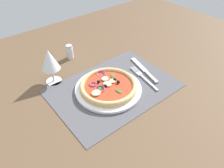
{
  "coord_description": "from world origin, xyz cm",
  "views": [
    {
      "loc": [
        -41.17,
        -50.36,
        56.04
      ],
      "look_at": [
        -0.77,
        0.0,
        2.49
      ],
      "focal_mm": 34.71,
      "sensor_mm": 36.0,
      "label": 1
    }
  ],
  "objects_px": {
    "knife": "(144,69)",
    "pepper_shaker": "(70,52)",
    "plate": "(108,89)",
    "pizza": "(108,85)",
    "wine_glass": "(50,60)",
    "fork": "(143,77)"
  },
  "relations": [
    {
      "from": "knife",
      "to": "pepper_shaker",
      "type": "bearing_deg",
      "value": 47.56
    },
    {
      "from": "wine_glass",
      "to": "pepper_shaker",
      "type": "xyz_separation_m",
      "value": [
        0.14,
        0.11,
        -0.07
      ]
    },
    {
      "from": "pepper_shaker",
      "to": "fork",
      "type": "bearing_deg",
      "value": -64.23
    },
    {
      "from": "pizza",
      "to": "knife",
      "type": "xyz_separation_m",
      "value": [
        0.2,
        0.01,
        -0.02
      ]
    },
    {
      "from": "pizza",
      "to": "knife",
      "type": "height_order",
      "value": "pizza"
    },
    {
      "from": "pepper_shaker",
      "to": "pizza",
      "type": "bearing_deg",
      "value": -91.11
    },
    {
      "from": "plate",
      "to": "fork",
      "type": "height_order",
      "value": "plate"
    },
    {
      "from": "plate",
      "to": "pepper_shaker",
      "type": "xyz_separation_m",
      "value": [
        0.01,
        0.3,
        0.02
      ]
    },
    {
      "from": "plate",
      "to": "knife",
      "type": "distance_m",
      "value": 0.2
    },
    {
      "from": "pizza",
      "to": "wine_glass",
      "type": "xyz_separation_m",
      "value": [
        -0.14,
        0.18,
        0.08
      ]
    },
    {
      "from": "knife",
      "to": "pepper_shaker",
      "type": "height_order",
      "value": "pepper_shaker"
    },
    {
      "from": "pizza",
      "to": "fork",
      "type": "height_order",
      "value": "pizza"
    },
    {
      "from": "knife",
      "to": "fork",
      "type": "bearing_deg",
      "value": 143.26
    },
    {
      "from": "pizza",
      "to": "wine_glass",
      "type": "distance_m",
      "value": 0.24
    },
    {
      "from": "pepper_shaker",
      "to": "plate",
      "type": "bearing_deg",
      "value": -91.02
    },
    {
      "from": "wine_glass",
      "to": "plate",
      "type": "bearing_deg",
      "value": -53.27
    },
    {
      "from": "pizza",
      "to": "plate",
      "type": "bearing_deg",
      "value": -48.41
    },
    {
      "from": "plate",
      "to": "pizza",
      "type": "xyz_separation_m",
      "value": [
        -0.0,
        0.0,
        0.02
      ]
    },
    {
      "from": "pepper_shaker",
      "to": "knife",
      "type": "bearing_deg",
      "value": -55.74
    },
    {
      "from": "plate",
      "to": "knife",
      "type": "bearing_deg",
      "value": 1.92
    },
    {
      "from": "plate",
      "to": "pizza",
      "type": "bearing_deg",
      "value": 131.59
    },
    {
      "from": "pizza",
      "to": "knife",
      "type": "relative_size",
      "value": 1.11
    }
  ]
}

